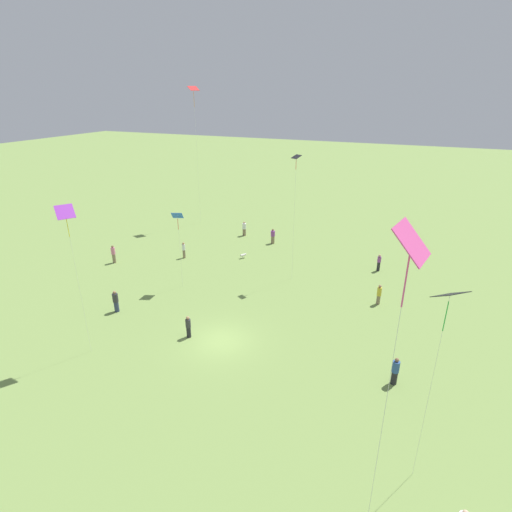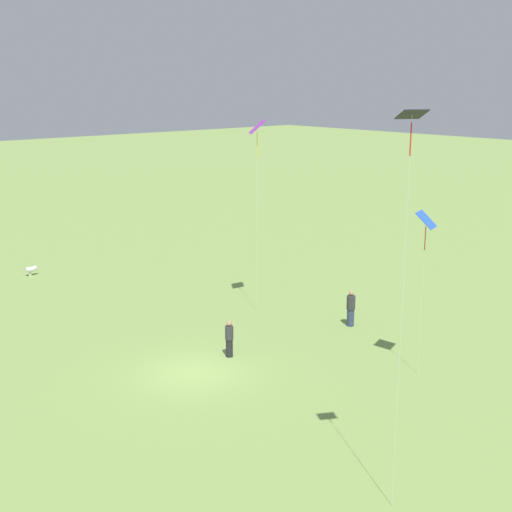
# 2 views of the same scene
# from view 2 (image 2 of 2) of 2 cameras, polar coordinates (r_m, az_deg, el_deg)

# --- Properties ---
(ground_plane) EXTENTS (240.00, 240.00, 0.00)m
(ground_plane) POSITION_cam_2_polar(r_m,az_deg,el_deg) (30.40, -5.01, -9.32)
(ground_plane) COLOR #7A994C
(person_9) EXTENTS (0.42, 0.42, 1.67)m
(person_9) POSITION_cam_2_polar(r_m,az_deg,el_deg) (31.71, -2.15, -6.64)
(person_9) COLOR #232328
(person_9) RESTS_ON ground_plane
(person_10) EXTENTS (0.51, 0.51, 1.81)m
(person_10) POSITION_cam_2_polar(r_m,az_deg,el_deg) (35.84, 7.59, -4.20)
(person_10) COLOR #333D5B
(person_10) RESTS_ON ground_plane
(kite_2) EXTENTS (1.25, 1.18, 10.03)m
(kite_2) POSITION_cam_2_polar(r_m,az_deg,el_deg) (36.17, 0.09, 9.82)
(kite_2) COLOR purple
(kite_2) RESTS_ON ground_plane
(kite_5) EXTENTS (0.96, 1.09, 6.88)m
(kite_5) POSITION_cam_2_polar(r_m,az_deg,el_deg) (29.19, 13.45, 2.48)
(kite_5) COLOR blue
(kite_5) RESTS_ON ground_plane
(kite_6) EXTENTS (0.89, 0.90, 11.26)m
(kite_6) POSITION_cam_2_polar(r_m,az_deg,el_deg) (18.72, 12.26, 8.88)
(kite_6) COLOR black
(kite_6) RESTS_ON ground_plane
(dog_0) EXTENTS (0.34, 0.76, 0.59)m
(dog_0) POSITION_cam_2_polar(r_m,az_deg,el_deg) (46.91, -17.53, -1.03)
(dog_0) COLOR silver
(dog_0) RESTS_ON ground_plane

